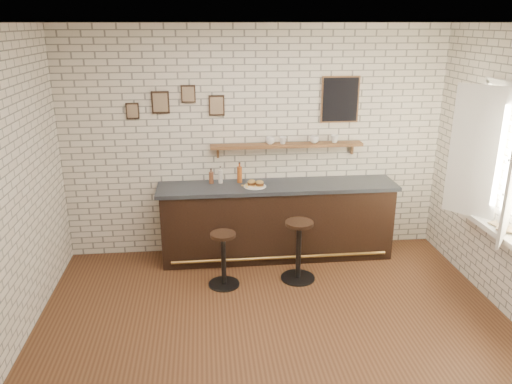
% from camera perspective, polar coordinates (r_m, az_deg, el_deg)
% --- Properties ---
extents(ground, '(5.00, 5.00, 0.00)m').
position_cam_1_polar(ground, '(5.34, 2.30, -15.35)').
color(ground, brown).
rests_on(ground, ground).
extents(bar_counter, '(3.10, 0.65, 1.01)m').
position_cam_1_polar(bar_counter, '(6.63, 2.42, -3.29)').
color(bar_counter, black).
rests_on(bar_counter, ground).
extents(sandwich_plate, '(0.28, 0.28, 0.01)m').
position_cam_1_polar(sandwich_plate, '(6.36, -0.14, 0.67)').
color(sandwich_plate, white).
rests_on(sandwich_plate, bar_counter).
extents(ciabatta_sandwich, '(0.24, 0.18, 0.07)m').
position_cam_1_polar(ciabatta_sandwich, '(6.35, -0.05, 1.03)').
color(ciabatta_sandwich, tan).
rests_on(ciabatta_sandwich, sandwich_plate).
extents(potato_chips, '(0.27, 0.18, 0.00)m').
position_cam_1_polar(potato_chips, '(6.36, -0.36, 0.72)').
color(potato_chips, gold).
rests_on(potato_chips, sandwich_plate).
extents(bitters_bottle_brown, '(0.06, 0.06, 0.20)m').
position_cam_1_polar(bitters_bottle_brown, '(6.50, -5.14, 1.68)').
color(bitters_bottle_brown, brown).
rests_on(bitters_bottle_brown, bar_counter).
extents(bitters_bottle_white, '(0.06, 0.06, 0.22)m').
position_cam_1_polar(bitters_bottle_white, '(6.50, -4.07, 1.80)').
color(bitters_bottle_white, beige).
rests_on(bitters_bottle_white, bar_counter).
extents(bitters_bottle_amber, '(0.07, 0.07, 0.27)m').
position_cam_1_polar(bitters_bottle_amber, '(6.51, -1.89, 2.04)').
color(bitters_bottle_amber, '#934317').
rests_on(bitters_bottle_amber, bar_counter).
extents(condiment_bottle_yellow, '(0.06, 0.06, 0.18)m').
position_cam_1_polar(condiment_bottle_yellow, '(6.52, -1.85, 1.76)').
color(condiment_bottle_yellow, yellow).
rests_on(condiment_bottle_yellow, bar_counter).
extents(bar_stool_left, '(0.37, 0.37, 0.67)m').
position_cam_1_polar(bar_stool_left, '(5.96, -3.74, -7.49)').
color(bar_stool_left, black).
rests_on(bar_stool_left, ground).
extents(bar_stool_right, '(0.43, 0.43, 0.76)m').
position_cam_1_polar(bar_stool_right, '(6.09, 4.89, -6.47)').
color(bar_stool_right, black).
rests_on(bar_stool_right, ground).
extents(wall_shelf, '(2.00, 0.18, 0.18)m').
position_cam_1_polar(wall_shelf, '(6.54, 3.55, 5.34)').
color(wall_shelf, brown).
rests_on(wall_shelf, ground).
extents(shelf_cup_a, '(0.13, 0.13, 0.09)m').
position_cam_1_polar(shelf_cup_a, '(6.49, 1.63, 5.89)').
color(shelf_cup_a, white).
rests_on(shelf_cup_a, wall_shelf).
extents(shelf_cup_b, '(0.14, 0.14, 0.09)m').
position_cam_1_polar(shelf_cup_b, '(6.52, 3.09, 5.92)').
color(shelf_cup_b, white).
rests_on(shelf_cup_b, wall_shelf).
extents(shelf_cup_c, '(0.12, 0.12, 0.09)m').
position_cam_1_polar(shelf_cup_c, '(6.59, 6.70, 5.97)').
color(shelf_cup_c, white).
rests_on(shelf_cup_c, wall_shelf).
extents(shelf_cup_d, '(0.12, 0.12, 0.10)m').
position_cam_1_polar(shelf_cup_d, '(6.66, 8.98, 6.02)').
color(shelf_cup_d, white).
rests_on(shelf_cup_d, wall_shelf).
extents(back_wall_decor, '(2.96, 0.02, 0.56)m').
position_cam_1_polar(back_wall_decor, '(6.48, 2.00, 10.36)').
color(back_wall_decor, black).
rests_on(back_wall_decor, ground).
extents(window_sill, '(0.20, 1.35, 0.06)m').
position_cam_1_polar(window_sill, '(5.97, 25.46, -3.69)').
color(window_sill, white).
rests_on(window_sill, ground).
extents(casement_window, '(0.40, 1.30, 1.56)m').
position_cam_1_polar(casement_window, '(5.73, 26.13, 3.24)').
color(casement_window, white).
rests_on(casement_window, ground).
extents(book_lower, '(0.22, 0.26, 0.02)m').
position_cam_1_polar(book_lower, '(5.89, 25.68, -3.59)').
color(book_lower, tan).
rests_on(book_lower, window_sill).
extents(book_upper, '(0.28, 0.29, 0.02)m').
position_cam_1_polar(book_upper, '(5.87, 25.85, -3.51)').
color(book_upper, tan).
rests_on(book_upper, book_lower).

